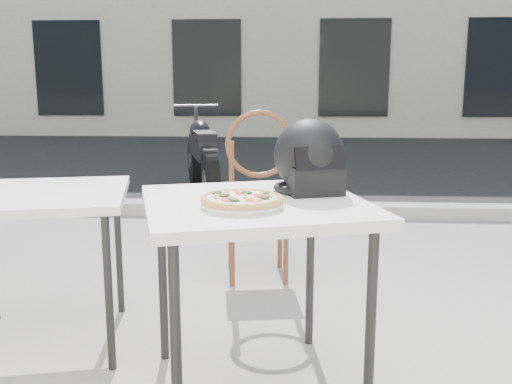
# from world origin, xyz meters

# --- Properties ---
(ground) EXTENTS (80.00, 80.00, 0.00)m
(ground) POSITION_xyz_m (0.00, 0.00, 0.00)
(ground) COLOR gray
(ground) RESTS_ON ground
(street_asphalt) EXTENTS (30.00, 8.00, 0.00)m
(street_asphalt) POSITION_xyz_m (0.00, 7.00, 0.00)
(street_asphalt) COLOR black
(street_asphalt) RESTS_ON ground
(curb) EXTENTS (30.00, 0.25, 0.12)m
(curb) POSITION_xyz_m (0.00, 3.00, 0.06)
(curb) COLOR #99978F
(curb) RESTS_ON ground
(building_across) EXTENTS (16.00, 6.06, 7.00)m
(building_across) POSITION_xyz_m (-0.00, 13.99, 3.50)
(building_across) COLOR #EBE2C5
(building_across) RESTS_ON ground
(cafe_table_main) EXTENTS (1.08, 1.08, 0.83)m
(cafe_table_main) POSITION_xyz_m (0.16, -0.24, 0.75)
(cafe_table_main) COLOR silver
(cafe_table_main) RESTS_ON ground
(plate) EXTENTS (0.40, 0.40, 0.02)m
(plate) POSITION_xyz_m (0.12, -0.38, 0.84)
(plate) COLOR silver
(plate) RESTS_ON cafe_table_main
(pizza) EXTENTS (0.36, 0.36, 0.04)m
(pizza) POSITION_xyz_m (0.12, -0.38, 0.86)
(pizza) COLOR #D69B4E
(pizza) RESTS_ON plate
(helmet) EXTENTS (0.38, 0.39, 0.31)m
(helmet) POSITION_xyz_m (0.39, -0.05, 0.97)
(helmet) COLOR black
(helmet) RESTS_ON cafe_table_main
(cafe_chair_main) EXTENTS (0.49, 0.49, 1.13)m
(cafe_chair_main) POSITION_xyz_m (0.09, 1.10, 0.63)
(cafe_chair_main) COLOR brown
(cafe_chair_main) RESTS_ON ground
(cafe_table_side) EXTENTS (0.98, 0.98, 0.78)m
(cafe_table_side) POSITION_xyz_m (-0.91, 0.13, 0.71)
(cafe_table_side) COLOR silver
(cafe_table_side) RESTS_ON ground
(motorcycle) EXTENTS (0.74, 2.01, 1.03)m
(motorcycle) POSITION_xyz_m (-0.72, 3.93, 0.45)
(motorcycle) COLOR black
(motorcycle) RESTS_ON street_asphalt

